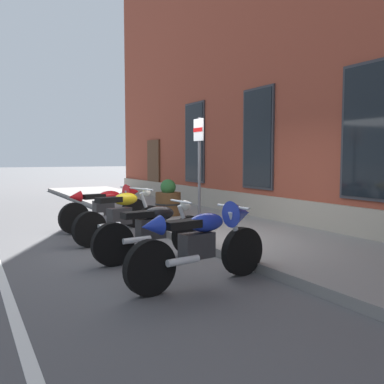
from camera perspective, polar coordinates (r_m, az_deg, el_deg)
ground_plane at (r=8.04m, az=-0.97°, el=-7.05°), size 140.00×140.00×0.00m
sidewalk at (r=8.79m, az=7.59°, el=-5.63°), size 29.06×2.93×0.14m
motorcycle_red_sport at (r=9.73m, az=-11.04°, el=-1.79°), size 0.65×2.13×1.02m
motorcycle_yellow_naked at (r=8.32m, az=-9.25°, el=-3.24°), size 0.75×2.00×1.02m
motorcycle_black_naked at (r=6.82m, az=-5.02°, el=-5.14°), size 0.62×2.04×0.93m
motorcycle_blue_sport at (r=5.52m, az=1.73°, el=-6.45°), size 0.64×2.15×1.05m
parking_sign at (r=8.66m, az=0.94°, el=4.63°), size 0.36×0.07×2.29m
barrel_planter at (r=11.06m, az=-3.20°, el=-1.14°), size 0.68×0.68×0.93m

